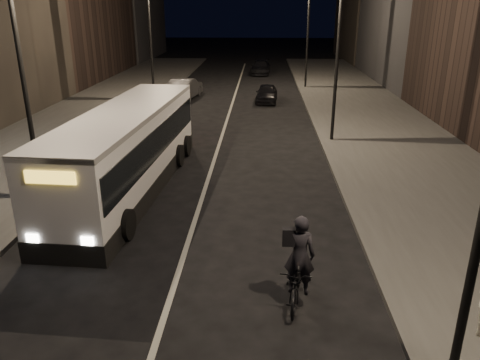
# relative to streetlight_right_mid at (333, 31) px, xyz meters

# --- Properties ---
(ground) EXTENTS (180.00, 180.00, 0.00)m
(ground) POSITION_rel_streetlight_right_mid_xyz_m (-5.33, -12.00, -5.36)
(ground) COLOR black
(ground) RESTS_ON ground
(sidewalk_right) EXTENTS (7.00, 70.00, 0.16)m
(sidewalk_right) POSITION_rel_streetlight_right_mid_xyz_m (3.17, 2.00, -5.28)
(sidewalk_right) COLOR #3B3B39
(sidewalk_right) RESTS_ON ground
(sidewalk_left) EXTENTS (7.00, 70.00, 0.16)m
(sidewalk_left) POSITION_rel_streetlight_right_mid_xyz_m (-13.83, 2.00, -5.28)
(sidewalk_left) COLOR #3B3B39
(sidewalk_left) RESTS_ON ground
(streetlight_right_mid) EXTENTS (1.20, 0.44, 8.12)m
(streetlight_right_mid) POSITION_rel_streetlight_right_mid_xyz_m (0.00, 0.00, 0.00)
(streetlight_right_mid) COLOR black
(streetlight_right_mid) RESTS_ON sidewalk_right
(streetlight_right_far) EXTENTS (1.20, 0.44, 8.12)m
(streetlight_right_far) POSITION_rel_streetlight_right_mid_xyz_m (0.00, 16.00, 0.00)
(streetlight_right_far) COLOR black
(streetlight_right_far) RESTS_ON sidewalk_right
(streetlight_left_near) EXTENTS (1.20, 0.44, 8.12)m
(streetlight_left_near) POSITION_rel_streetlight_right_mid_xyz_m (-10.66, -8.00, 0.00)
(streetlight_left_near) COLOR black
(streetlight_left_near) RESTS_ON sidewalk_left
(streetlight_left_far) EXTENTS (1.20, 0.44, 8.12)m
(streetlight_left_far) POSITION_rel_streetlight_right_mid_xyz_m (-10.66, 10.00, 0.00)
(streetlight_left_far) COLOR black
(streetlight_left_far) RESTS_ON sidewalk_left
(city_bus) EXTENTS (3.13, 11.30, 3.01)m
(city_bus) POSITION_rel_streetlight_right_mid_xyz_m (-8.10, -6.72, -3.72)
(city_bus) COLOR white
(city_bus) RESTS_ON ground
(cyclist_on_bicycle) EXTENTS (0.99, 2.07, 2.29)m
(cyclist_on_bicycle) POSITION_rel_streetlight_right_mid_xyz_m (-2.36, -13.62, -4.60)
(cyclist_on_bicycle) COLOR black
(cyclist_on_bicycle) RESTS_ON ground
(car_near) EXTENTS (1.64, 3.66, 1.22)m
(car_near) POSITION_rel_streetlight_right_mid_xyz_m (-2.94, 10.24, -4.75)
(car_near) COLOR black
(car_near) RESTS_ON ground
(car_mid) EXTENTS (2.17, 4.73, 1.50)m
(car_mid) POSITION_rel_streetlight_right_mid_xyz_m (-8.93, 11.19, -4.61)
(car_mid) COLOR #38383B
(car_mid) RESTS_ON ground
(car_far) EXTENTS (2.09, 4.55, 1.29)m
(car_far) POSITION_rel_streetlight_right_mid_xyz_m (-3.45, 24.37, -4.72)
(car_far) COLOR black
(car_far) RESTS_ON ground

